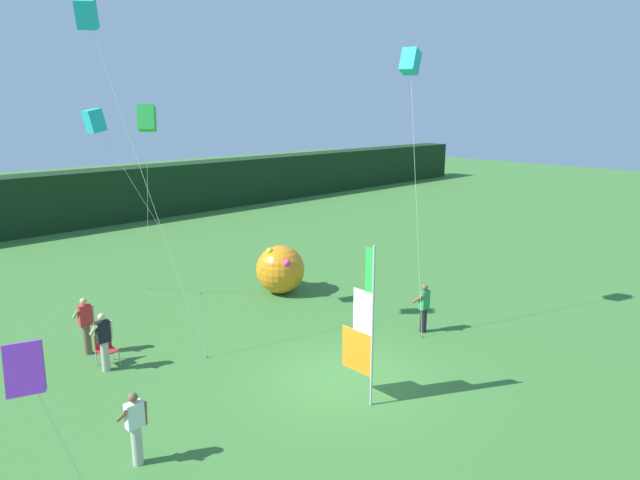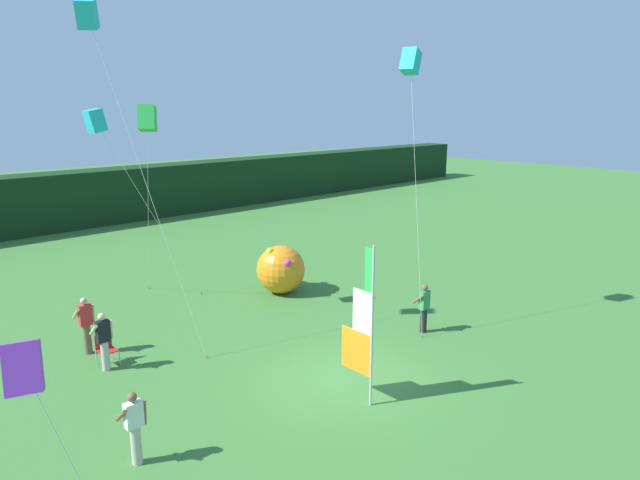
{
  "view_description": "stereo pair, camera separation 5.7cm",
  "coord_description": "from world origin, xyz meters",
  "px_view_note": "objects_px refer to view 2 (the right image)",
  "views": [
    {
      "loc": [
        -10.06,
        -9.5,
        7.24
      ],
      "look_at": [
        0.98,
        2.08,
        3.37
      ],
      "focal_mm": 31.17,
      "sensor_mm": 36.0,
      "label": 1
    },
    {
      "loc": [
        -10.02,
        -9.54,
        7.24
      ],
      "look_at": [
        0.98,
        2.08,
        3.37
      ],
      "focal_mm": 31.17,
      "sensor_mm": 36.0,
      "label": 2
    }
  ],
  "objects_px": {
    "kite_cyan_box_3": "(95,121)",
    "folding_chair": "(106,347)",
    "kite_green_box_1": "(147,119)",
    "person_near_banner": "(86,324)",
    "inflatable_balloon": "(281,269)",
    "kite_purple_box_4": "(23,368)",
    "person_mid_field": "(104,340)",
    "person_far_left": "(424,307)",
    "kite_cyan_box_2": "(87,16)",
    "banner_flag": "(363,328)",
    "kite_cyan_box_0": "(411,62)",
    "person_far_right": "(135,426)"
  },
  "relations": [
    {
      "from": "person_far_left",
      "to": "kite_green_box_1",
      "type": "xyz_separation_m",
      "value": [
        -5.61,
        7.17,
        5.96
      ]
    },
    {
      "from": "banner_flag",
      "to": "kite_cyan_box_0",
      "type": "distance_m",
      "value": 8.66
    },
    {
      "from": "kite_purple_box_4",
      "to": "kite_green_box_1",
      "type": "bearing_deg",
      "value": 53.82
    },
    {
      "from": "kite_purple_box_4",
      "to": "kite_cyan_box_0",
      "type": "bearing_deg",
      "value": 13.75
    },
    {
      "from": "banner_flag",
      "to": "kite_cyan_box_0",
      "type": "bearing_deg",
      "value": 28.27
    },
    {
      "from": "banner_flag",
      "to": "kite_green_box_1",
      "type": "relative_size",
      "value": 0.56
    },
    {
      "from": "person_mid_field",
      "to": "person_far_left",
      "type": "bearing_deg",
      "value": -27.43
    },
    {
      "from": "banner_flag",
      "to": "kite_cyan_box_2",
      "type": "relative_size",
      "value": 0.41
    },
    {
      "from": "banner_flag",
      "to": "person_mid_field",
      "type": "height_order",
      "value": "banner_flag"
    },
    {
      "from": "folding_chair",
      "to": "kite_cyan_box_2",
      "type": "xyz_separation_m",
      "value": [
        0.85,
        1.22,
        9.12
      ]
    },
    {
      "from": "kite_cyan_box_0",
      "to": "kite_cyan_box_2",
      "type": "distance_m",
      "value": 9.43
    },
    {
      "from": "folding_chair",
      "to": "kite_purple_box_4",
      "type": "distance_m",
      "value": 8.44
    },
    {
      "from": "folding_chair",
      "to": "banner_flag",
      "type": "bearing_deg",
      "value": -59.45
    },
    {
      "from": "banner_flag",
      "to": "kite_green_box_1",
      "type": "height_order",
      "value": "kite_green_box_1"
    },
    {
      "from": "kite_green_box_1",
      "to": "kite_cyan_box_2",
      "type": "distance_m",
      "value": 3.64
    },
    {
      "from": "kite_cyan_box_0",
      "to": "kite_green_box_1",
      "type": "xyz_separation_m",
      "value": [
        -5.84,
        6.08,
        -1.72
      ]
    },
    {
      "from": "kite_cyan_box_0",
      "to": "kite_green_box_1",
      "type": "relative_size",
      "value": 1.23
    },
    {
      "from": "person_near_banner",
      "to": "kite_cyan_box_2",
      "type": "relative_size",
      "value": 0.17
    },
    {
      "from": "person_mid_field",
      "to": "kite_cyan_box_2",
      "type": "distance_m",
      "value": 8.93
    },
    {
      "from": "kite_purple_box_4",
      "to": "banner_flag",
      "type": "bearing_deg",
      "value": 3.07
    },
    {
      "from": "person_far_right",
      "to": "kite_cyan_box_2",
      "type": "xyz_separation_m",
      "value": [
        2.3,
        6.18,
        8.77
      ]
    },
    {
      "from": "person_mid_field",
      "to": "kite_green_box_1",
      "type": "xyz_separation_m",
      "value": [
        3.09,
        2.66,
        5.93
      ]
    },
    {
      "from": "banner_flag",
      "to": "kite_cyan_box_3",
      "type": "relative_size",
      "value": 0.57
    },
    {
      "from": "inflatable_balloon",
      "to": "folding_chair",
      "type": "bearing_deg",
      "value": -169.66
    },
    {
      "from": "person_mid_field",
      "to": "person_far_right",
      "type": "distance_m",
      "value": 4.75
    },
    {
      "from": "person_mid_field",
      "to": "kite_purple_box_4",
      "type": "relative_size",
      "value": 0.42
    },
    {
      "from": "person_far_right",
      "to": "inflatable_balloon",
      "type": "xyz_separation_m",
      "value": [
        9.12,
        6.36,
        0.1
      ]
    },
    {
      "from": "kite_green_box_1",
      "to": "inflatable_balloon",
      "type": "bearing_deg",
      "value": -10.49
    },
    {
      "from": "person_far_left",
      "to": "person_far_right",
      "type": "height_order",
      "value": "person_far_left"
    },
    {
      "from": "person_mid_field",
      "to": "banner_flag",
      "type": "bearing_deg",
      "value": -56.74
    },
    {
      "from": "kite_cyan_box_0",
      "to": "kite_green_box_1",
      "type": "bearing_deg",
      "value": 133.85
    },
    {
      "from": "person_near_banner",
      "to": "folding_chair",
      "type": "bearing_deg",
      "value": -84.09
    },
    {
      "from": "inflatable_balloon",
      "to": "kite_purple_box_4",
      "type": "xyz_separation_m",
      "value": [
        -11.45,
        -8.27,
        2.69
      ]
    },
    {
      "from": "inflatable_balloon",
      "to": "kite_cyan_box_3",
      "type": "xyz_separation_m",
      "value": [
        -5.25,
        3.88,
        5.75
      ]
    },
    {
      "from": "person_mid_field",
      "to": "person_far_right",
      "type": "relative_size",
      "value": 1.05
    },
    {
      "from": "kite_cyan_box_3",
      "to": "folding_chair",
      "type": "bearing_deg",
      "value": -114.68
    },
    {
      "from": "kite_green_box_1",
      "to": "person_near_banner",
      "type": "bearing_deg",
      "value": -157.91
    },
    {
      "from": "person_far_right",
      "to": "folding_chair",
      "type": "xyz_separation_m",
      "value": [
        1.45,
        4.96,
        -0.35
      ]
    },
    {
      "from": "kite_green_box_1",
      "to": "kite_cyan_box_3",
      "type": "height_order",
      "value": "kite_green_box_1"
    },
    {
      "from": "kite_cyan_box_0",
      "to": "person_far_right",
      "type": "bearing_deg",
      "value": -173.52
    },
    {
      "from": "inflatable_balloon",
      "to": "kite_green_box_1",
      "type": "relative_size",
      "value": 0.26
    },
    {
      "from": "person_mid_field",
      "to": "kite_cyan_box_2",
      "type": "bearing_deg",
      "value": 57.31
    },
    {
      "from": "person_near_banner",
      "to": "kite_cyan_box_2",
      "type": "height_order",
      "value": "kite_cyan_box_2"
    },
    {
      "from": "person_near_banner",
      "to": "kite_green_box_1",
      "type": "distance_m",
      "value": 6.74
    },
    {
      "from": "person_mid_field",
      "to": "kite_cyan_box_2",
      "type": "relative_size",
      "value": 0.17
    },
    {
      "from": "person_near_banner",
      "to": "person_far_left",
      "type": "xyz_separation_m",
      "value": [
        8.63,
        -5.95,
        -0.07
      ]
    },
    {
      "from": "person_far_left",
      "to": "person_far_right",
      "type": "xyz_separation_m",
      "value": [
        -9.97,
        -0.07,
        -0.01
      ]
    },
    {
      "from": "person_near_banner",
      "to": "kite_green_box_1",
      "type": "xyz_separation_m",
      "value": [
        3.03,
        1.23,
        5.9
      ]
    },
    {
      "from": "kite_green_box_1",
      "to": "kite_cyan_box_3",
      "type": "relative_size",
      "value": 1.02
    },
    {
      "from": "person_far_right",
      "to": "kite_cyan_box_2",
      "type": "relative_size",
      "value": 0.16
    }
  ]
}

